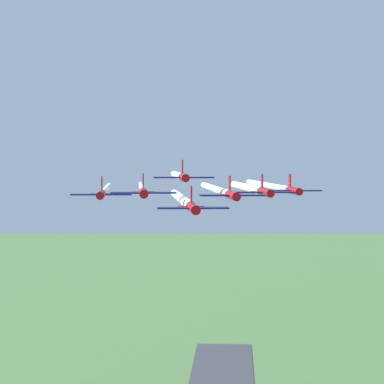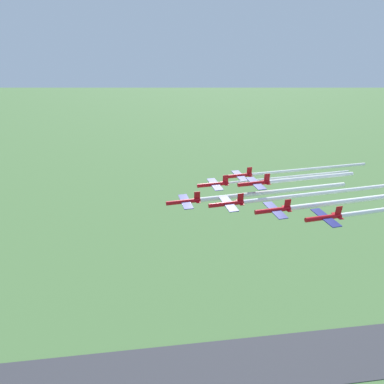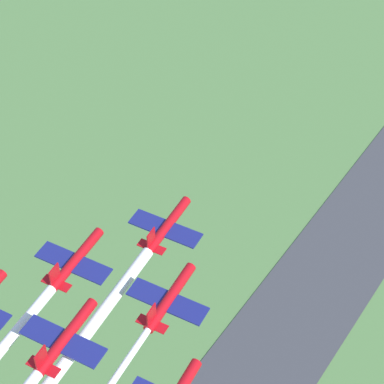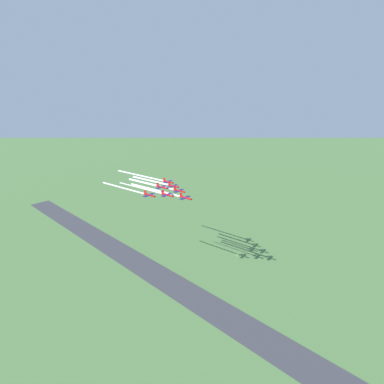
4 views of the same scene
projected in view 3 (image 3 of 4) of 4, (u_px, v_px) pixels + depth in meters
jet_0 at (166, 227)px, 92.18m from camera, size 8.63×8.53×3.31m
jet_1 at (75, 261)px, 86.72m from camera, size 8.63×8.53×3.31m
jet_2 at (169, 299)px, 82.31m from camera, size 8.63×8.53×3.31m
jet_4 at (64, 339)px, 76.33m from camera, size 8.63×8.53×3.31m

